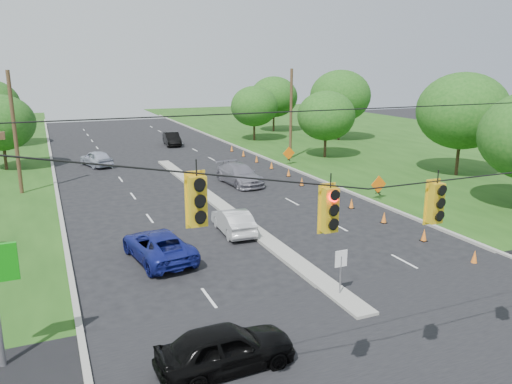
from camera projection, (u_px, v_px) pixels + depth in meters
name	position (u px, v px, depth m)	size (l,w,h in m)	color
ground	(446.00, 378.00, 15.28)	(160.00, 160.00, 0.00)	black
cross_street	(446.00, 378.00, 15.28)	(160.00, 14.00, 0.02)	black
curb_left	(57.00, 191.00, 38.14)	(0.25, 110.00, 0.16)	gray
curb_right	(292.00, 170.00, 45.86)	(0.25, 110.00, 0.16)	gray
median	(220.00, 206.00, 33.98)	(1.00, 34.00, 0.18)	gray
median_sign	(341.00, 264.00, 20.26)	(0.55, 0.06, 2.05)	gray
signal_span	(490.00, 235.00, 13.14)	(25.60, 0.32, 9.00)	#422D1C
utility_pole_far_left	(15.00, 134.00, 36.12)	(0.28, 0.28, 9.00)	#422D1C
utility_pole_far_right	(291.00, 115.00, 50.12)	(0.28, 0.28, 9.00)	#422D1C
cone_1	(474.00, 257.00, 24.01)	(0.32, 0.32, 0.70)	orange
cone_2	(424.00, 235.00, 27.12)	(0.32, 0.32, 0.70)	orange
cone_3	(384.00, 217.00, 30.24)	(0.32, 0.32, 0.70)	orange
cone_4	(352.00, 203.00, 33.36)	(0.32, 0.32, 0.70)	orange
cone_5	(325.00, 191.00, 36.48)	(0.32, 0.32, 0.70)	orange
cone_6	(302.00, 181.00, 39.59)	(0.32, 0.32, 0.70)	orange
cone_7	(289.00, 172.00, 42.94)	(0.32, 0.32, 0.70)	orange
cone_8	(272.00, 165.00, 46.06)	(0.32, 0.32, 0.70)	orange
cone_9	(257.00, 159.00, 49.18)	(0.32, 0.32, 0.70)	orange
cone_10	(243.00, 153.00, 52.29)	(0.32, 0.32, 0.70)	orange
cone_11	(232.00, 148.00, 55.41)	(0.32, 0.32, 0.70)	orange
work_sign_1	(378.00, 185.00, 35.17)	(1.27, 0.58, 1.37)	black
work_sign_2	(289.00, 154.00, 47.64)	(1.27, 0.58, 1.37)	black
tree_5	(1.00, 123.00, 44.49)	(5.88, 5.88, 6.86)	black
tree_8	(462.00, 111.00, 41.90)	(7.56, 7.56, 8.82)	black
tree_9	(326.00, 116.00, 50.60)	(5.88, 5.88, 6.86)	black
tree_10	(340.00, 96.00, 62.26)	(7.56, 7.56, 8.82)	black
tree_11	(274.00, 97.00, 70.68)	(6.72, 6.72, 7.84)	black
tree_12	(254.00, 106.00, 62.31)	(5.88, 5.88, 6.86)	black
black_sedan	(226.00, 348.00, 15.55)	(1.77, 4.41, 1.50)	black
white_sedan	(233.00, 221.00, 28.37)	(1.48, 4.25, 1.40)	silver
blue_pickup	(158.00, 246.00, 24.44)	(2.42, 5.24, 1.46)	navy
silver_car_far	(239.00, 174.00, 40.04)	(2.24, 5.52, 1.60)	slate
silver_car_oncoming	(96.00, 158.00, 47.15)	(1.79, 4.45, 1.52)	#A9AEC2
dark_car_receding	(172.00, 139.00, 59.54)	(1.64, 4.70, 1.55)	black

